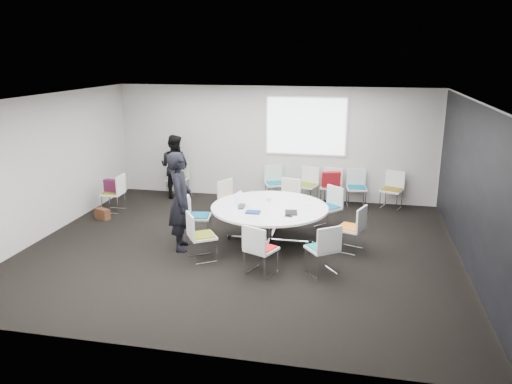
% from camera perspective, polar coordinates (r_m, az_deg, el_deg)
% --- Properties ---
extents(room_shell, '(8.08, 7.08, 2.88)m').
position_cam_1_polar(room_shell, '(9.09, -1.17, 1.80)').
color(room_shell, black).
rests_on(room_shell, ground).
extents(conference_table, '(2.25, 2.25, 0.73)m').
position_cam_1_polar(conference_table, '(9.63, 1.55, -2.72)').
color(conference_table, silver).
rests_on(conference_table, ground).
extents(projection_screen, '(1.90, 0.03, 1.35)m').
position_cam_1_polar(projection_screen, '(12.25, 5.74, 7.47)').
color(projection_screen, white).
rests_on(projection_screen, room_shell).
extents(chair_ring_a, '(0.58, 0.59, 0.88)m').
position_cam_1_polar(chair_ring_a, '(9.46, 10.74, -5.07)').
color(chair_ring_a, silver).
rests_on(chair_ring_a, ground).
extents(chair_ring_b, '(0.64, 0.64, 0.88)m').
position_cam_1_polar(chair_ring_b, '(10.59, 8.22, -2.68)').
color(chair_ring_b, silver).
rests_on(chair_ring_b, ground).
extents(chair_ring_c, '(0.55, 0.54, 0.88)m').
position_cam_1_polar(chair_ring_c, '(11.11, 3.62, -1.67)').
color(chair_ring_c, silver).
rests_on(chair_ring_c, ground).
extents(chair_ring_d, '(0.61, 0.62, 0.88)m').
position_cam_1_polar(chair_ring_d, '(10.99, -2.79, -1.85)').
color(chair_ring_d, silver).
rests_on(chair_ring_d, ground).
extents(chair_ring_e, '(0.52, 0.53, 0.88)m').
position_cam_1_polar(chair_ring_e, '(10.00, -6.59, -3.73)').
color(chair_ring_e, silver).
rests_on(chair_ring_e, ground).
extents(chair_ring_f, '(0.63, 0.63, 0.88)m').
position_cam_1_polar(chair_ring_f, '(8.96, -6.22, -6.06)').
color(chair_ring_f, silver).
rests_on(chair_ring_f, ground).
extents(chair_ring_g, '(0.60, 0.60, 0.88)m').
position_cam_1_polar(chair_ring_g, '(8.35, 0.54, -7.63)').
color(chair_ring_g, silver).
rests_on(chair_ring_g, ground).
extents(chair_ring_h, '(0.64, 0.63, 0.88)m').
position_cam_1_polar(chair_ring_h, '(8.45, 7.57, -7.50)').
color(chair_ring_h, silver).
rests_on(chair_ring_h, ground).
extents(chair_back_a, '(0.60, 0.59, 0.88)m').
position_cam_1_polar(chair_back_a, '(12.38, 2.17, 0.18)').
color(chair_back_a, silver).
rests_on(chair_back_a, ground).
extents(chair_back_b, '(0.58, 0.57, 0.88)m').
position_cam_1_polar(chair_back_b, '(12.28, 5.81, -0.02)').
color(chair_back_b, silver).
rests_on(chair_back_b, ground).
extents(chair_back_c, '(0.52, 0.51, 0.88)m').
position_cam_1_polar(chair_back_c, '(12.24, 8.56, -0.18)').
color(chair_back_c, silver).
rests_on(chair_back_c, ground).
extents(chair_back_d, '(0.51, 0.50, 0.88)m').
position_cam_1_polar(chair_back_d, '(12.22, 11.38, -0.33)').
color(chair_back_d, silver).
rests_on(chair_back_d, ground).
extents(chair_back_e, '(0.59, 0.58, 0.88)m').
position_cam_1_polar(chair_back_e, '(12.24, 15.22, -0.56)').
color(chair_back_e, silver).
rests_on(chair_back_e, ground).
extents(chair_spare_left, '(0.46, 0.47, 0.88)m').
position_cam_1_polar(chair_spare_left, '(12.02, -15.91, -0.90)').
color(chair_spare_left, silver).
rests_on(chair_spare_left, ground).
extents(chair_person_back, '(0.51, 0.50, 0.88)m').
position_cam_1_polar(chair_person_back, '(13.01, -8.92, 0.76)').
color(chair_person_back, silver).
rests_on(chair_person_back, ground).
extents(person_main, '(0.58, 0.76, 1.85)m').
position_cam_1_polar(person_main, '(9.32, -8.62, -1.06)').
color(person_main, black).
rests_on(person_main, ground).
extents(person_back, '(0.89, 0.75, 1.62)m').
position_cam_1_polar(person_back, '(12.73, -9.28, 2.89)').
color(person_back, black).
rests_on(person_back, ground).
extents(laptop, '(0.24, 0.34, 0.03)m').
position_cam_1_polar(laptop, '(9.53, -1.39, -1.66)').
color(laptop, '#333338').
rests_on(laptop, conference_table).
extents(laptop_lid, '(0.08, 0.30, 0.22)m').
position_cam_1_polar(laptop_lid, '(9.68, -2.08, -0.66)').
color(laptop_lid, silver).
rests_on(laptop_lid, conference_table).
extents(notebook_black, '(0.26, 0.33, 0.02)m').
position_cam_1_polar(notebook_black, '(9.20, 4.03, -2.35)').
color(notebook_black, black).
rests_on(notebook_black, conference_table).
extents(tablet_folio, '(0.26, 0.20, 0.03)m').
position_cam_1_polar(tablet_folio, '(9.19, -0.35, -2.31)').
color(tablet_folio, navy).
rests_on(tablet_folio, conference_table).
extents(papers_right, '(0.35, 0.30, 0.00)m').
position_cam_1_polar(papers_right, '(9.74, 5.32, -1.39)').
color(papers_right, white).
rests_on(papers_right, conference_table).
extents(papers_front, '(0.31, 0.23, 0.00)m').
position_cam_1_polar(papers_front, '(9.49, 5.35, -1.86)').
color(papers_front, white).
rests_on(papers_front, conference_table).
extents(cup, '(0.08, 0.08, 0.09)m').
position_cam_1_polar(cup, '(9.87, 1.45, -0.85)').
color(cup, white).
rests_on(cup, conference_table).
extents(phone, '(0.15, 0.10, 0.01)m').
position_cam_1_polar(phone, '(9.01, 3.73, -2.78)').
color(phone, black).
rests_on(phone, conference_table).
extents(maroon_bag, '(0.42, 0.22, 0.28)m').
position_cam_1_polar(maroon_bag, '(11.94, -16.10, 0.69)').
color(maroon_bag, '#511533').
rests_on(maroon_bag, chair_spare_left).
extents(brown_bag, '(0.39, 0.29, 0.24)m').
position_cam_1_polar(brown_bag, '(11.60, -17.15, -2.40)').
color(brown_bag, '#492917').
rests_on(brown_bag, ground).
extents(red_jacket, '(0.47, 0.27, 0.36)m').
position_cam_1_polar(red_jacket, '(11.91, 8.57, 1.50)').
color(red_jacket, maroon).
rests_on(red_jacket, chair_back_c).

